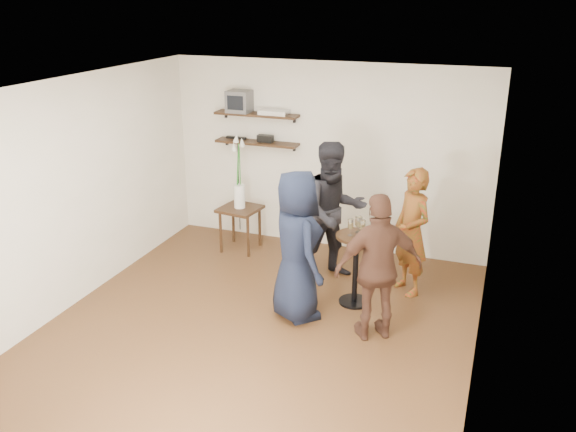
% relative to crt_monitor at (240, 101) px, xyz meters
% --- Properties ---
extents(room, '(4.58, 5.08, 2.68)m').
position_rel_crt_monitor_xyz_m(room, '(1.25, -2.38, -0.72)').
color(room, '#4B2C18').
rests_on(room, ground).
extents(shelf_upper, '(1.20, 0.25, 0.04)m').
position_rel_crt_monitor_xyz_m(shelf_upper, '(0.25, 0.00, -0.17)').
color(shelf_upper, black).
rests_on(shelf_upper, room).
extents(shelf_lower, '(1.20, 0.25, 0.04)m').
position_rel_crt_monitor_xyz_m(shelf_lower, '(0.25, 0.00, -0.57)').
color(shelf_lower, black).
rests_on(shelf_lower, room).
extents(crt_monitor, '(0.32, 0.30, 0.30)m').
position_rel_crt_monitor_xyz_m(crt_monitor, '(0.00, 0.00, 0.00)').
color(crt_monitor, '#59595B').
rests_on(crt_monitor, shelf_upper).
extents(dvd_deck, '(0.40, 0.24, 0.06)m').
position_rel_crt_monitor_xyz_m(dvd_deck, '(0.52, 0.00, -0.12)').
color(dvd_deck, silver).
rests_on(dvd_deck, shelf_upper).
extents(radio, '(0.22, 0.10, 0.10)m').
position_rel_crt_monitor_xyz_m(radio, '(0.38, 0.00, -0.50)').
color(radio, black).
rests_on(radio, shelf_lower).
extents(power_strip, '(0.30, 0.05, 0.03)m').
position_rel_crt_monitor_xyz_m(power_strip, '(-0.09, 0.05, -0.54)').
color(power_strip, black).
rests_on(power_strip, shelf_lower).
extents(side_table, '(0.59, 0.59, 0.62)m').
position_rel_crt_monitor_xyz_m(side_table, '(0.17, -0.46, -1.50)').
color(side_table, black).
rests_on(side_table, room).
extents(vase_lilies, '(0.20, 0.21, 1.07)m').
position_rel_crt_monitor_xyz_m(vase_lilies, '(0.17, -0.46, -1.06)').
color(vase_lilies, white).
rests_on(vase_lilies, side_table).
extents(drinks_table, '(0.47, 0.47, 0.86)m').
position_rel_crt_monitor_xyz_m(drinks_table, '(2.08, -1.47, -1.46)').
color(drinks_table, black).
rests_on(drinks_table, room).
extents(wine_glass_fl, '(0.07, 0.07, 0.20)m').
position_rel_crt_monitor_xyz_m(wine_glass_fl, '(2.02, -1.51, -1.02)').
color(wine_glass_fl, silver).
rests_on(wine_glass_fl, drinks_table).
extents(wine_glass_fr, '(0.06, 0.06, 0.19)m').
position_rel_crt_monitor_xyz_m(wine_glass_fr, '(2.15, -1.49, -1.02)').
color(wine_glass_fr, silver).
rests_on(wine_glass_fr, drinks_table).
extents(wine_glass_bl, '(0.06, 0.06, 0.19)m').
position_rel_crt_monitor_xyz_m(wine_glass_bl, '(2.07, -1.39, -1.02)').
color(wine_glass_bl, silver).
rests_on(wine_glass_bl, drinks_table).
extents(wine_glass_br, '(0.07, 0.07, 0.22)m').
position_rel_crt_monitor_xyz_m(wine_glass_br, '(2.10, -1.46, -1.01)').
color(wine_glass_br, silver).
rests_on(wine_glass_br, drinks_table).
extents(person_plaid, '(0.66, 0.67, 1.56)m').
position_rel_crt_monitor_xyz_m(person_plaid, '(2.62, -0.95, -1.24)').
color(person_plaid, red).
rests_on(person_plaid, room).
extents(person_dark, '(1.09, 1.05, 1.77)m').
position_rel_crt_monitor_xyz_m(person_dark, '(1.64, -0.87, -1.13)').
color(person_dark, black).
rests_on(person_dark, room).
extents(person_navy, '(0.96, 0.98, 1.70)m').
position_rel_crt_monitor_xyz_m(person_navy, '(1.54, -1.98, -1.17)').
color(person_navy, black).
rests_on(person_navy, room).
extents(person_brown, '(1.00, 0.82, 1.59)m').
position_rel_crt_monitor_xyz_m(person_brown, '(2.48, -2.10, -1.22)').
color(person_brown, '#4D2D21').
rests_on(person_brown, room).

